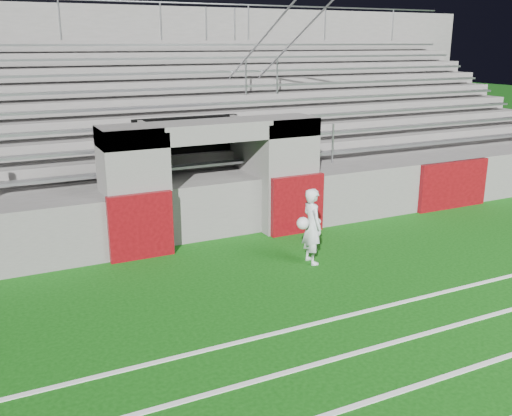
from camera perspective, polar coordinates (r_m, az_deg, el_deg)
ground at (r=9.91m, az=3.58°, el=-8.89°), size 90.00×90.00×0.00m
stadium_structure at (r=16.60m, az=-10.09°, el=6.58°), size 26.00×8.48×5.42m
goalkeeper_with_ball at (r=11.17m, az=5.60°, el=-1.80°), size 0.60×0.57×1.51m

